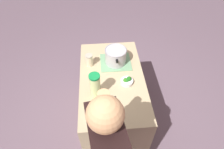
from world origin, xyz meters
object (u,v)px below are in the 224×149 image
broccoli_bowl_front (127,81)px  broccoli_bowl_back (95,118)px  cooking_pot (116,56)px  lemonade_pitcher (95,86)px  broccoli_bowl_center (109,105)px  mason_jar (89,60)px

broccoli_bowl_front → broccoli_bowl_back: (0.41, -0.35, 0.00)m
cooking_pot → broccoli_bowl_front: bearing=15.0°
cooking_pot → lemonade_pitcher: bearing=-27.4°
lemonade_pitcher → broccoli_bowl_center: lemonade_pitcher is taller
broccoli_bowl_back → broccoli_bowl_center: bearing=131.0°
broccoli_bowl_back → lemonade_pitcher: bearing=176.4°
mason_jar → broccoli_bowl_front: 0.50m
broccoli_bowl_back → cooking_pot: bearing=160.7°
lemonade_pitcher → broccoli_bowl_center: 0.23m
cooking_pot → lemonade_pitcher: size_ratio=1.09×
cooking_pot → broccoli_bowl_center: 0.64m
broccoli_bowl_center → broccoli_bowl_back: size_ratio=1.01×
broccoli_bowl_front → broccoli_bowl_center: broccoli_bowl_front is taller
lemonade_pitcher → broccoli_bowl_front: size_ratio=2.17×
broccoli_bowl_center → broccoli_bowl_back: 0.19m
cooking_pot → broccoli_bowl_back: bearing=-19.3°
broccoli_bowl_center → broccoli_bowl_back: bearing=-49.0°
cooking_pot → broccoli_bowl_center: cooking_pot is taller
broccoli_bowl_front → cooking_pot: bearing=-165.0°
mason_jar → broccoli_bowl_back: bearing=3.5°
cooking_pot → broccoli_bowl_back: cooking_pot is taller
cooking_pot → broccoli_bowl_back: 0.79m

